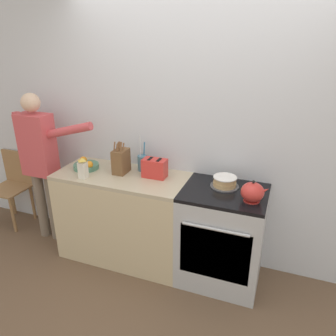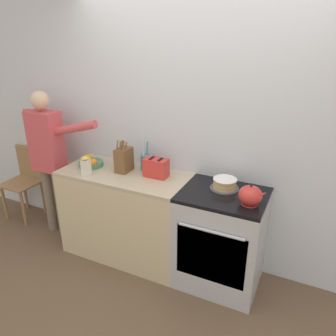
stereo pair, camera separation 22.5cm
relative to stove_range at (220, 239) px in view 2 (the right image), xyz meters
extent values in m
plane|color=brown|center=(-0.32, -0.29, -0.46)|extent=(16.00, 16.00, 0.00)
cube|color=silver|center=(-0.32, 0.31, 0.84)|extent=(8.00, 0.04, 2.60)
cube|color=beige|center=(-0.99, 0.00, -0.02)|extent=(1.26, 0.58, 0.88)
cube|color=#BCAD8E|center=(-0.99, 0.00, 0.44)|extent=(1.26, 0.58, 0.03)
cube|color=#B7BABF|center=(0.00, 0.00, -0.02)|extent=(0.72, 0.58, 0.88)
cube|color=black|center=(0.00, -0.28, 0.01)|extent=(0.59, 0.01, 0.48)
cylinder|color=#B7BABF|center=(0.00, -0.31, 0.26)|extent=(0.54, 0.02, 0.02)
cube|color=black|center=(0.00, 0.00, 0.44)|extent=(0.72, 0.58, 0.03)
cylinder|color=#4C4C51|center=(-0.02, 0.09, 0.46)|extent=(0.25, 0.25, 0.01)
cylinder|color=tan|center=(-0.02, 0.09, 0.48)|extent=(0.20, 0.20, 0.04)
cylinder|color=tan|center=(-0.02, 0.09, 0.52)|extent=(0.19, 0.19, 0.04)
cylinder|color=white|center=(-0.02, 0.09, 0.55)|extent=(0.20, 0.20, 0.01)
cylinder|color=red|center=(0.23, -0.09, 0.46)|extent=(0.13, 0.13, 0.01)
ellipsoid|color=red|center=(0.23, -0.09, 0.53)|extent=(0.19, 0.19, 0.16)
cone|color=red|center=(0.32, -0.09, 0.56)|extent=(0.09, 0.04, 0.08)
sphere|color=black|center=(0.23, -0.09, 0.62)|extent=(0.02, 0.02, 0.02)
cube|color=brown|center=(-1.01, 0.05, 0.57)|extent=(0.12, 0.18, 0.23)
cylinder|color=brown|center=(-1.05, 0.00, 0.73)|extent=(0.01, 0.04, 0.09)
cylinder|color=brown|center=(-1.01, 0.00, 0.73)|extent=(0.01, 0.04, 0.09)
cylinder|color=brown|center=(-0.98, 0.00, 0.73)|extent=(0.01, 0.04, 0.09)
cylinder|color=brown|center=(-1.05, 0.05, 0.71)|extent=(0.01, 0.03, 0.06)
cylinder|color=brown|center=(-1.01, 0.05, 0.72)|extent=(0.01, 0.04, 0.08)
cylinder|color=brown|center=(-0.98, 0.05, 0.72)|extent=(0.01, 0.03, 0.07)
cylinder|color=brown|center=(-1.05, 0.09, 0.72)|extent=(0.01, 0.03, 0.07)
cylinder|color=#477084|center=(-0.84, 0.17, 0.53)|extent=(0.10, 0.10, 0.15)
cylinder|color=#B7BABF|center=(-0.86, 0.16, 0.66)|extent=(0.03, 0.05, 0.30)
cylinder|color=teal|center=(-0.83, 0.19, 0.63)|extent=(0.03, 0.03, 0.24)
cylinder|color=#4C7F66|center=(-1.39, 0.01, 0.48)|extent=(0.25, 0.25, 0.05)
sphere|color=orange|center=(-1.40, -0.02, 0.52)|extent=(0.08, 0.08, 0.08)
sphere|color=orange|center=(-1.44, 0.05, 0.52)|extent=(0.07, 0.07, 0.07)
sphere|color=orange|center=(-1.32, -0.03, 0.52)|extent=(0.07, 0.07, 0.07)
cube|color=red|center=(-0.67, 0.07, 0.54)|extent=(0.22, 0.13, 0.17)
cube|color=black|center=(-0.72, 0.07, 0.63)|extent=(0.03, 0.09, 0.00)
cube|color=black|center=(-0.63, 0.07, 0.63)|extent=(0.03, 0.09, 0.00)
cube|color=black|center=(-0.79, 0.07, 0.58)|extent=(0.02, 0.02, 0.01)
cube|color=white|center=(-1.28, -0.19, 0.53)|extent=(0.07, 0.07, 0.16)
pyramid|color=#E0BC4C|center=(-1.28, -0.19, 0.64)|extent=(0.07, 0.07, 0.03)
cylinder|color=#7A6B5B|center=(-2.02, 0.00, -0.07)|extent=(0.11, 0.11, 0.78)
cylinder|color=#7A6B5B|center=(-1.86, 0.00, -0.07)|extent=(0.11, 0.11, 0.78)
cube|color=#D14C51|center=(-1.94, 0.00, 0.64)|extent=(0.34, 0.20, 0.64)
cylinder|color=#D14C51|center=(-2.15, 0.00, 0.69)|extent=(0.08, 0.08, 0.54)
cylinder|color=#D14C51|center=(-1.54, 0.00, 0.83)|extent=(0.55, 0.08, 0.22)
sphere|color=beige|center=(-1.94, 0.00, 1.07)|extent=(0.19, 0.19, 0.19)
cylinder|color=#997047|center=(-2.71, -0.08, -0.23)|extent=(0.04, 0.04, 0.44)
cylinder|color=#997047|center=(-2.39, -0.08, -0.23)|extent=(0.04, 0.04, 0.44)
cylinder|color=#997047|center=(-2.71, 0.24, -0.23)|extent=(0.04, 0.04, 0.44)
cylinder|color=#997047|center=(-2.39, 0.24, -0.23)|extent=(0.04, 0.04, 0.44)
cube|color=#997047|center=(-2.55, 0.08, 0.00)|extent=(0.40, 0.40, 0.02)
cube|color=#997047|center=(-2.55, 0.26, 0.21)|extent=(0.40, 0.03, 0.40)
camera|label=1|loc=(0.43, -2.50, 1.71)|focal=35.00mm
camera|label=2|loc=(0.63, -2.41, 1.71)|focal=35.00mm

